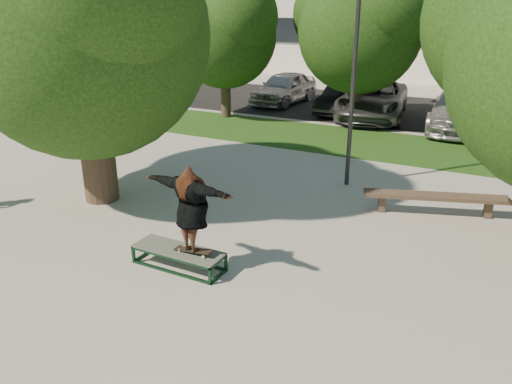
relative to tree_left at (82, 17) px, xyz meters
The scene contains 14 objects.
ground 6.26m from the tree_left, 14.31° to the right, with size 120.00×120.00×0.00m, color #9D9790.
grass_strip 10.87m from the tree_left, 57.80° to the left, with size 30.00×4.00×0.02m, color #1D4714.
asphalt_strip 16.13m from the tree_left, 73.93° to the left, with size 40.00×8.00×0.01m, color black.
tree_left is the anchor object (origin of this frame).
bg_tree_left 10.26m from the tree_left, 102.86° to the left, with size 5.28×4.51×5.77m.
bg_tree_mid 11.45m from the tree_left, 73.68° to the left, with size 5.76×4.92×6.24m.
lamppost 6.70m from the tree_left, 36.42° to the left, with size 0.25×0.15×6.11m.
grind_box 6.13m from the tree_left, 27.70° to the right, with size 1.80×0.60×0.38m.
skater_rig 5.70m from the tree_left, 25.76° to the right, with size 2.05×0.80×1.70m.
bench 9.20m from the tree_left, 19.94° to the left, with size 3.28×1.48×0.51m.
car_silver_a 14.54m from the tree_left, 95.25° to the left, with size 1.84×4.58×1.56m, color #A7A7AC.
car_dark 13.79m from the tree_left, 81.22° to the left, with size 1.37×3.94×1.30m, color black.
car_grey 13.76m from the tree_left, 74.58° to the left, with size 2.70×5.85×1.63m, color slate.
car_silver_b 14.80m from the tree_left, 59.76° to the left, with size 2.31×5.69×1.65m, color #ADACB1.
Camera 1 is at (4.85, -7.73, 4.72)m, focal length 35.00 mm.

